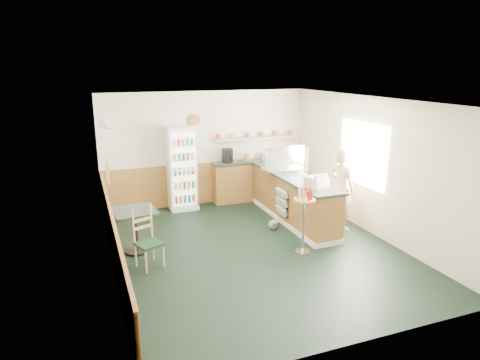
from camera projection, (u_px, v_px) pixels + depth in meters
name	position (u px, v px, depth m)	size (l,w,h in m)	color
ground	(254.00, 249.00, 7.88)	(6.00, 6.00, 0.00)	black
room_envelope	(229.00, 161.00, 8.06)	(5.04, 6.02, 2.72)	beige
service_counter	(293.00, 200.00, 9.19)	(0.68, 3.01, 1.01)	#A46D35
back_counter	(256.00, 178.00, 10.67)	(2.24, 0.42, 1.69)	#A46D35
drinks_fridge	(182.00, 168.00, 9.87)	(0.64, 0.54, 1.94)	white
display_case	(285.00, 159.00, 9.40)	(0.94, 0.49, 0.54)	silver
cash_register	(317.00, 182.00, 8.20)	(0.34, 0.36, 0.20)	beige
shopkeeper	(342.00, 189.00, 8.66)	(0.57, 0.41, 1.70)	tan
condiment_stand	(304.00, 211.00, 7.54)	(0.38, 0.38, 1.17)	silver
newspaper_rack	(282.00, 203.00, 8.92)	(0.09, 0.47, 0.54)	black
cafe_table	(135.00, 223.00, 7.59)	(0.81, 0.81, 0.80)	black
cafe_chair	(148.00, 235.00, 7.11)	(0.50, 0.51, 1.04)	#15301A
dog_doorstop	(273.00, 224.00, 8.78)	(0.19, 0.25, 0.23)	gray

